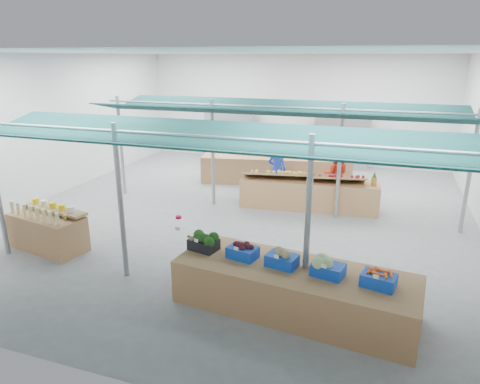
% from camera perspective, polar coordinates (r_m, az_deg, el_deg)
% --- Properties ---
extents(floor, '(13.00, 13.00, 0.00)m').
position_cam_1_polar(floor, '(11.71, 0.09, -2.86)').
color(floor, slate).
rests_on(floor, ground).
extents(hall, '(13.00, 13.00, 13.00)m').
position_cam_1_polar(hall, '(12.42, 2.28, 10.90)').
color(hall, silver).
rests_on(hall, ground).
extents(pole_grid, '(10.00, 4.60, 3.00)m').
position_cam_1_polar(pole_grid, '(9.36, 0.99, 3.45)').
color(pole_grid, gray).
rests_on(pole_grid, floor).
extents(awnings, '(9.50, 7.08, 0.30)m').
position_cam_1_polar(awnings, '(9.17, 1.02, 9.32)').
color(awnings, '#0A292D').
rests_on(awnings, pole_grid).
extents(back_shelving_left, '(2.00, 0.50, 2.00)m').
position_cam_1_polar(back_shelving_left, '(17.73, -1.31, 7.59)').
color(back_shelving_left, '#B23F33').
rests_on(back_shelving_left, floor).
extents(back_shelving_right, '(2.00, 0.50, 2.00)m').
position_cam_1_polar(back_shelving_right, '(16.74, 13.40, 6.51)').
color(back_shelving_right, '#B23F33').
rests_on(back_shelving_right, floor).
extents(bottle_shelf, '(1.87, 1.35, 1.06)m').
position_cam_1_polar(bottle_shelf, '(10.42, -24.08, -4.64)').
color(bottle_shelf, '#976742').
rests_on(bottle_shelf, floor).
extents(veg_counter, '(4.10, 1.74, 0.77)m').
position_cam_1_polar(veg_counter, '(7.40, 7.16, -12.73)').
color(veg_counter, '#976742').
rests_on(veg_counter, floor).
extents(fruit_counter, '(3.85, 1.25, 0.81)m').
position_cam_1_polar(fruit_counter, '(12.16, 9.13, -0.28)').
color(fruit_counter, '#976742').
rests_on(fruit_counter, floor).
extents(far_counter, '(5.06, 1.92, 0.89)m').
position_cam_1_polar(far_counter, '(14.48, 4.78, 2.97)').
color(far_counter, '#976742').
rests_on(far_counter, floor).
extents(crate_stack, '(0.54, 0.47, 0.54)m').
position_cam_1_polar(crate_stack, '(7.31, 18.02, -15.02)').
color(crate_stack, '#103FB4').
rests_on(crate_stack, floor).
extents(vendor_left, '(0.58, 0.41, 1.51)m').
position_cam_1_polar(vendor_left, '(13.33, 4.96, 3.06)').
color(vendor_left, '#1C3ABB').
rests_on(vendor_left, floor).
extents(vendor_right, '(0.79, 0.64, 1.51)m').
position_cam_1_polar(vendor_right, '(13.04, 12.65, 2.34)').
color(vendor_right, red).
rests_on(vendor_right, floor).
extents(crate_broccoli, '(0.56, 0.45, 0.35)m').
position_cam_1_polar(crate_broccoli, '(7.76, -4.88, -6.58)').
color(crate_broccoli, black).
rests_on(crate_broccoli, veg_counter).
extents(crate_beets, '(0.56, 0.45, 0.29)m').
position_cam_1_polar(crate_beets, '(7.45, 0.36, -7.82)').
color(crate_beets, '#103FB4').
rests_on(crate_beets, veg_counter).
extents(crate_celeriac, '(0.56, 0.45, 0.31)m').
position_cam_1_polar(crate_celeriac, '(7.20, 5.63, -8.74)').
color(crate_celeriac, '#103FB4').
rests_on(crate_celeriac, veg_counter).
extents(crate_cabbage, '(0.56, 0.45, 0.35)m').
position_cam_1_polar(crate_cabbage, '(7.01, 11.69, -9.70)').
color(crate_cabbage, '#103FB4').
rests_on(crate_cabbage, veg_counter).
extents(crate_carrots, '(0.56, 0.45, 0.29)m').
position_cam_1_polar(crate_carrots, '(6.93, 18.00, -11.03)').
color(crate_carrots, '#103FB4').
rests_on(crate_carrots, veg_counter).
extents(sparrow, '(0.12, 0.09, 0.11)m').
position_cam_1_polar(sparrow, '(7.70, -6.54, -6.11)').
color(sparrow, brown).
rests_on(sparrow, crate_broccoli).
extents(pole_ribbon, '(0.12, 0.12, 0.28)m').
position_cam_1_polar(pole_ribbon, '(8.47, -8.21, -3.49)').
color(pole_ribbon, red).
rests_on(pole_ribbon, pole_grid).
extents(apple_heap_yellow, '(2.00, 1.04, 0.27)m').
position_cam_1_polar(apple_heap_yellow, '(12.01, 4.93, 2.49)').
color(apple_heap_yellow, '#997247').
rests_on(apple_heap_yellow, fruit_counter).
extents(apple_heap_red, '(1.60, 0.96, 0.27)m').
position_cam_1_polar(apple_heap_red, '(11.89, 12.90, 1.94)').
color(apple_heap_red, '#997247').
rests_on(apple_heap_red, fruit_counter).
extents(pineapple, '(0.14, 0.14, 0.39)m').
position_cam_1_polar(pineapple, '(11.92, 17.45, 1.69)').
color(pineapple, '#8C6019').
rests_on(pineapple, fruit_counter).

